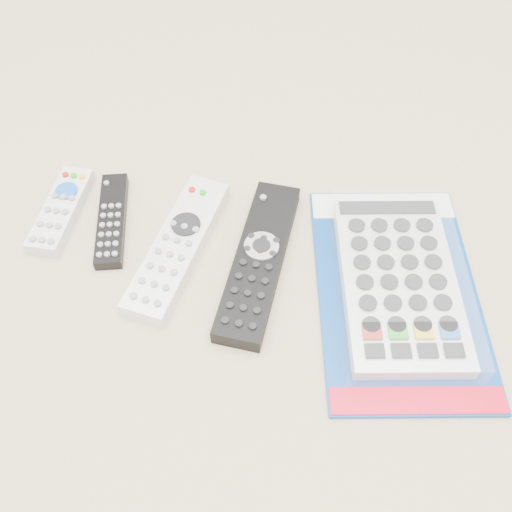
# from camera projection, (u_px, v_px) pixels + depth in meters

# --- Properties ---
(remote_small_grey) EXTENTS (0.05, 0.15, 0.02)m
(remote_small_grey) POSITION_uv_depth(u_px,v_px,m) (61.00, 210.00, 0.78)
(remote_small_grey) COLOR silver
(remote_small_grey) RESTS_ON ground
(remote_slim_black) EXTENTS (0.07, 0.16, 0.02)m
(remote_slim_black) POSITION_uv_depth(u_px,v_px,m) (112.00, 220.00, 0.77)
(remote_slim_black) COLOR black
(remote_slim_black) RESTS_ON ground
(remote_silver_dvd) EXTENTS (0.10, 0.23, 0.03)m
(remote_silver_dvd) POSITION_uv_depth(u_px,v_px,m) (178.00, 246.00, 0.74)
(remote_silver_dvd) COLOR silver
(remote_silver_dvd) RESTS_ON ground
(remote_large_black) EXTENTS (0.08, 0.25, 0.03)m
(remote_large_black) POSITION_uv_depth(u_px,v_px,m) (259.00, 260.00, 0.72)
(remote_large_black) COLOR black
(remote_large_black) RESTS_ON ground
(jumbo_remote_packaged) EXTENTS (0.24, 0.35, 0.04)m
(jumbo_remote_packaged) POSITION_uv_depth(u_px,v_px,m) (399.00, 280.00, 0.70)
(jumbo_remote_packaged) COLOR navy
(jumbo_remote_packaged) RESTS_ON ground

